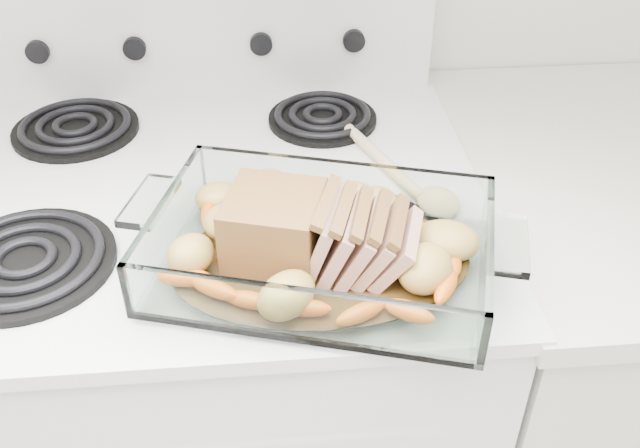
{
  "coord_description": "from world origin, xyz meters",
  "views": [
    {
      "loc": [
        0.1,
        0.82,
        1.48
      ],
      "look_at": [
        0.16,
        1.47,
        0.99
      ],
      "focal_mm": 40.0,
      "sensor_mm": 36.0,
      "label": 1
    }
  ],
  "objects": [
    {
      "name": "electric_range",
      "position": [
        0.0,
        1.66,
        0.48
      ],
      "size": [
        0.78,
        0.7,
        1.12
      ],
      "color": "white",
      "rests_on": "ground"
    },
    {
      "name": "counter_right",
      "position": [
        0.67,
        1.66,
        0.47
      ],
      "size": [
        0.58,
        0.68,
        0.93
      ],
      "color": "silver",
      "rests_on": "ground"
    },
    {
      "name": "baking_dish",
      "position": [
        0.16,
        1.45,
        0.96
      ],
      "size": [
        0.37,
        0.24,
        0.07
      ],
      "rotation": [
        0.0,
        0.0,
        -0.29
      ],
      "color": "silver",
      "rests_on": "electric_range"
    },
    {
      "name": "pork_roast",
      "position": [
        0.13,
        1.45,
        0.99
      ],
      "size": [
        0.21,
        0.1,
        0.08
      ],
      "rotation": [
        0.0,
        0.0,
        0.31
      ],
      "color": "brown",
      "rests_on": "baking_dish"
    },
    {
      "name": "roast_vegetables",
      "position": [
        0.15,
        1.49,
        0.97
      ],
      "size": [
        0.38,
        0.21,
        0.05
      ],
      "rotation": [
        0.0,
        0.0,
        0.07
      ],
      "color": "#E05A0C",
      "rests_on": "baking_dish"
    },
    {
      "name": "wooden_spoon",
      "position": [
        0.3,
        1.62,
        0.95
      ],
      "size": [
        0.13,
        0.24,
        0.02
      ],
      "rotation": [
        0.0,
        0.0,
        0.38
      ],
      "color": "beige",
      "rests_on": "electric_range"
    }
  ]
}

